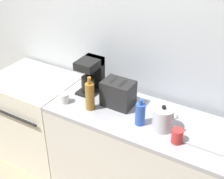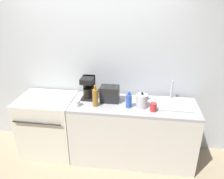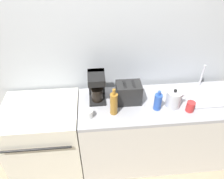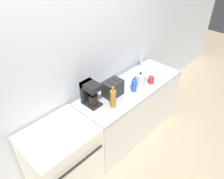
# 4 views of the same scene
# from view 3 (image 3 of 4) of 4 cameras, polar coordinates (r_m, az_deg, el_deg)

# --- Properties ---
(wall_back) EXTENTS (8.00, 0.05, 2.60)m
(wall_back) POSITION_cam_3_polar(r_m,az_deg,el_deg) (2.33, -3.37, 9.67)
(wall_back) COLOR silver
(wall_back) RESTS_ON ground_plane
(stove) EXTENTS (0.78, 0.68, 0.89)m
(stove) POSITION_cam_3_polar(r_m,az_deg,el_deg) (2.63, -16.85, -11.88)
(stove) COLOR silver
(stove) RESTS_ON ground_plane
(counter_block) EXTENTS (1.71, 0.62, 0.89)m
(counter_block) POSITION_cam_3_polar(r_m,az_deg,el_deg) (2.65, 11.23, -10.57)
(counter_block) COLOR silver
(counter_block) RESTS_ON ground_plane
(kettle) EXTENTS (0.19, 0.15, 0.21)m
(kettle) POSITION_cam_3_polar(r_m,az_deg,el_deg) (2.27, 15.82, -2.35)
(kettle) COLOR silver
(kettle) RESTS_ON counter_block
(toaster) EXTENTS (0.25, 0.18, 0.22)m
(toaster) POSITION_cam_3_polar(r_m,az_deg,el_deg) (2.23, 4.34, -0.85)
(toaster) COLOR black
(toaster) RESTS_ON counter_block
(coffee_maker) EXTENTS (0.17, 0.23, 0.31)m
(coffee_maker) POSITION_cam_3_polar(r_m,az_deg,el_deg) (2.24, -4.02, 1.15)
(coffee_maker) COLOR black
(coffee_maker) RESTS_ON counter_block
(sink_tray) EXTENTS (0.47, 0.41, 0.28)m
(sink_tray) POSITION_cam_3_polar(r_m,az_deg,el_deg) (2.57, 23.10, -1.04)
(sink_tray) COLOR #B7B7BC
(sink_tray) RESTS_ON counter_block
(bottle_amber) EXTENTS (0.07, 0.07, 0.29)m
(bottle_amber) POSITION_cam_3_polar(r_m,az_deg,el_deg) (2.08, 0.48, -3.67)
(bottle_amber) COLOR #9E6B23
(bottle_amber) RESTS_ON counter_block
(bottle_blue) EXTENTS (0.08, 0.08, 0.22)m
(bottle_blue) POSITION_cam_3_polar(r_m,az_deg,el_deg) (2.19, 11.89, -3.11)
(bottle_blue) COLOR #2D56B7
(bottle_blue) RESTS_ON counter_block
(cup_white) EXTENTS (0.08, 0.08, 0.08)m
(cup_white) POSITION_cam_3_polar(r_m,az_deg,el_deg) (2.11, -6.03, -6.29)
(cup_white) COLOR white
(cup_white) RESTS_ON counter_block
(cup_red) EXTENTS (0.08, 0.08, 0.11)m
(cup_red) POSITION_cam_3_polar(r_m,az_deg,el_deg) (2.29, 19.80, -4.20)
(cup_red) COLOR red
(cup_red) RESTS_ON counter_block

